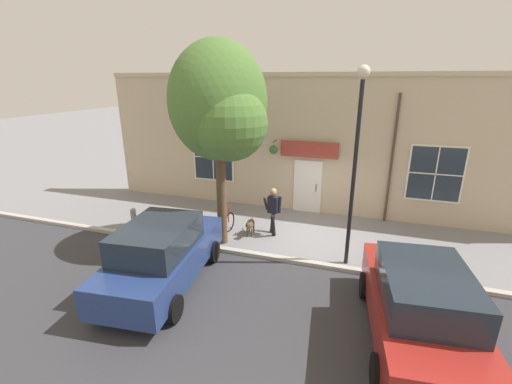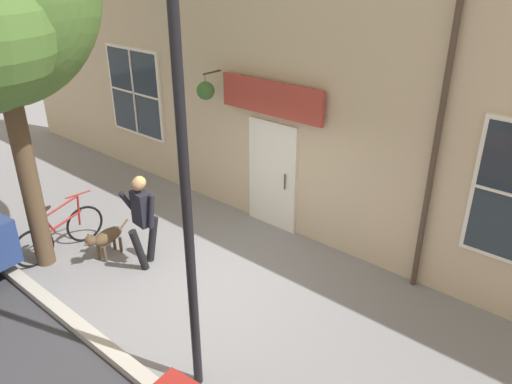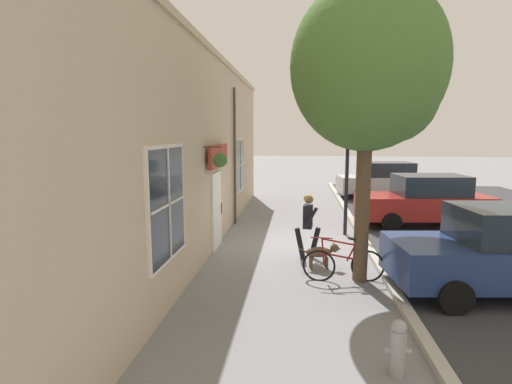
# 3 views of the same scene
# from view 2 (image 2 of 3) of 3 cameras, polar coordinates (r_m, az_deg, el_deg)

# --- Properties ---
(ground_plane) EXTENTS (90.00, 90.00, 0.00)m
(ground_plane) POSITION_cam_2_polar(r_m,az_deg,el_deg) (8.30, -5.55, -10.13)
(ground_plane) COLOR gray
(storefront_facade) EXTENTS (0.95, 18.00, 5.35)m
(storefront_facade) POSITION_cam_2_polar(r_m,az_deg,el_deg) (8.78, 4.83, 11.28)
(storefront_facade) COLOR #C6B293
(storefront_facade) RESTS_ON ground_plane
(pedestrian_walking) EXTENTS (0.68, 0.58, 1.66)m
(pedestrian_walking) POSITION_cam_2_polar(r_m,az_deg,el_deg) (8.37, -12.88, -2.43)
(pedestrian_walking) COLOR black
(pedestrian_walking) RESTS_ON ground_plane
(dog_on_leash) EXTENTS (1.01, 0.36, 0.62)m
(dog_on_leash) POSITION_cam_2_polar(r_m,az_deg,el_deg) (9.04, -16.86, -5.01)
(dog_on_leash) COLOR brown
(dog_on_leash) RESTS_ON ground_plane
(leaning_bicycle) EXTENTS (1.74, 0.21, 1.00)m
(leaning_bicycle) POSITION_cam_2_polar(r_m,az_deg,el_deg) (9.47, -21.48, -4.40)
(leaning_bicycle) COLOR black
(leaning_bicycle) RESTS_ON ground_plane
(street_lamp) EXTENTS (0.32, 0.32, 5.44)m
(street_lamp) POSITION_cam_2_polar(r_m,az_deg,el_deg) (4.84, -8.67, 9.23)
(street_lamp) COLOR black
(street_lamp) RESTS_ON ground_plane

